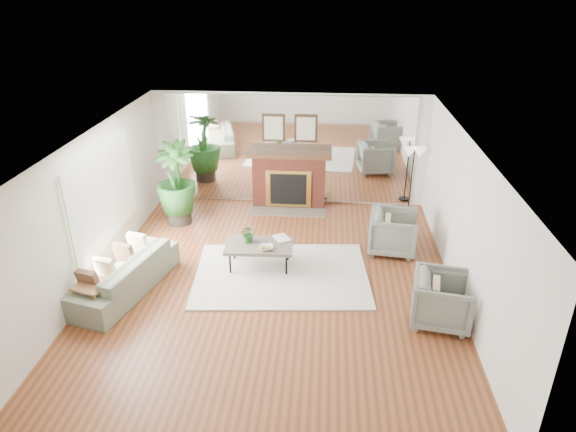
# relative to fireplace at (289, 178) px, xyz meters

# --- Properties ---
(ground) EXTENTS (7.00, 7.00, 0.00)m
(ground) POSITION_rel_fireplace_xyz_m (0.00, -3.26, -0.66)
(ground) COLOR brown
(ground) RESTS_ON ground
(wall_left) EXTENTS (0.02, 7.00, 2.50)m
(wall_left) POSITION_rel_fireplace_xyz_m (-2.99, -3.26, 0.59)
(wall_left) COLOR silver
(wall_left) RESTS_ON ground
(wall_right) EXTENTS (0.02, 7.00, 2.50)m
(wall_right) POSITION_rel_fireplace_xyz_m (2.99, -3.26, 0.59)
(wall_right) COLOR silver
(wall_right) RESTS_ON ground
(wall_back) EXTENTS (6.00, 0.02, 2.50)m
(wall_back) POSITION_rel_fireplace_xyz_m (0.00, 0.23, 0.59)
(wall_back) COLOR silver
(wall_back) RESTS_ON ground
(mirror_panel) EXTENTS (5.40, 0.04, 2.40)m
(mirror_panel) POSITION_rel_fireplace_xyz_m (0.00, 0.21, 0.59)
(mirror_panel) COLOR silver
(mirror_panel) RESTS_ON wall_back
(window_panel) EXTENTS (0.04, 2.40, 1.50)m
(window_panel) POSITION_rel_fireplace_xyz_m (-2.96, -2.86, 0.69)
(window_panel) COLOR #B2E09E
(window_panel) RESTS_ON wall_left
(fireplace) EXTENTS (1.85, 0.83, 2.05)m
(fireplace) POSITION_rel_fireplace_xyz_m (0.00, 0.00, 0.00)
(fireplace) COLOR maroon
(fireplace) RESTS_ON ground
(area_rug) EXTENTS (3.14, 2.36, 0.03)m
(area_rug) POSITION_rel_fireplace_xyz_m (0.10, -2.99, -0.64)
(area_rug) COLOR silver
(area_rug) RESTS_ON ground
(coffee_table) EXTENTS (1.19, 0.72, 0.47)m
(coffee_table) POSITION_rel_fireplace_xyz_m (-0.31, -2.77, -0.23)
(coffee_table) COLOR #6A6154
(coffee_table) RESTS_ON ground
(sofa) EXTENTS (1.37, 2.32, 0.63)m
(sofa) POSITION_rel_fireplace_xyz_m (-2.45, -3.67, -0.34)
(sofa) COLOR slate
(sofa) RESTS_ON ground
(armchair_back) EXTENTS (0.98, 0.96, 0.80)m
(armchair_back) POSITION_rel_fireplace_xyz_m (2.11, -1.96, -0.26)
(armchair_back) COLOR slate
(armchair_back) RESTS_ON ground
(armchair_front) EXTENTS (1.00, 0.98, 0.78)m
(armchair_front) POSITION_rel_fireplace_xyz_m (2.60, -4.12, -0.27)
(armchair_front) COLOR slate
(armchair_front) RESTS_ON ground
(side_table) EXTENTS (0.59, 0.59, 0.54)m
(side_table) POSITION_rel_fireplace_xyz_m (-2.65, -4.33, -0.21)
(side_table) COLOR #985F3D
(side_table) RESTS_ON ground
(potted_ficus) EXTENTS (0.87, 0.87, 1.75)m
(potted_ficus) POSITION_rel_fireplace_xyz_m (-2.24, -1.06, 0.27)
(potted_ficus) COLOR black
(potted_ficus) RESTS_ON ground
(floor_lamp) EXTENTS (0.48, 0.27, 1.48)m
(floor_lamp) POSITION_rel_fireplace_xyz_m (2.65, -0.16, 0.60)
(floor_lamp) COLOR black
(floor_lamp) RESTS_ON ground
(tabletop_plant) EXTENTS (0.34, 0.32, 0.32)m
(tabletop_plant) POSITION_rel_fireplace_xyz_m (-0.50, -2.68, -0.03)
(tabletop_plant) COLOR #2A6023
(tabletop_plant) RESTS_ON coffee_table
(fruit_bowl) EXTENTS (0.27, 0.27, 0.06)m
(fruit_bowl) POSITION_rel_fireplace_xyz_m (-0.17, -2.93, -0.16)
(fruit_bowl) COLOR #985F3D
(fruit_bowl) RESTS_ON coffee_table
(book) EXTENTS (0.37, 0.40, 0.02)m
(book) POSITION_rel_fireplace_xyz_m (-0.04, -2.59, -0.18)
(book) COLOR #985F3D
(book) RESTS_ON coffee_table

